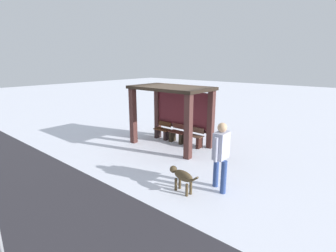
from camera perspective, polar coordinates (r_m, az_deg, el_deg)
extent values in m
plane|color=silver|center=(9.79, 0.62, -4.33)|extent=(60.00, 60.00, 0.00)
cube|color=#452622|center=(9.89, -7.95, 2.23)|extent=(0.21, 0.21, 2.16)
cube|color=#452622|center=(8.16, 4.64, -0.29)|extent=(0.21, 0.21, 2.16)
cube|color=#452622|center=(10.87, -2.38, 3.47)|extent=(0.21, 0.21, 2.16)
cube|color=#452622|center=(9.33, 9.74, 1.42)|extent=(0.21, 0.21, 2.16)
cube|color=black|center=(9.31, 0.65, 8.70)|extent=(2.99, 1.76, 0.11)
cube|color=maroon|center=(9.99, 3.24, 3.95)|extent=(2.44, 0.08, 1.40)
cube|color=#452622|center=(10.14, 3.11, -0.30)|extent=(2.44, 0.06, 0.08)
cube|color=#4D2A15|center=(10.47, -1.33, -0.75)|extent=(0.70, 0.37, 0.04)
cube|color=#4D2A15|center=(10.53, -0.74, 0.48)|extent=(0.67, 0.04, 0.20)
cube|color=black|center=(10.37, -0.28, -2.13)|extent=(0.12, 0.31, 0.39)
cube|color=black|center=(10.68, -2.33, -1.63)|extent=(0.12, 0.31, 0.39)
cube|color=#582A21|center=(9.96, 2.13, -1.35)|extent=(0.70, 0.37, 0.03)
cube|color=#582A21|center=(10.04, 2.72, -0.08)|extent=(0.67, 0.04, 0.20)
cube|color=black|center=(9.88, 3.26, -2.87)|extent=(0.12, 0.31, 0.42)
cube|color=black|center=(10.18, 1.01, -2.34)|extent=(0.12, 0.31, 0.42)
cube|color=brown|center=(9.52, 5.93, -2.22)|extent=(0.70, 0.35, 0.03)
cube|color=brown|center=(9.58, 6.48, -0.90)|extent=(0.67, 0.04, 0.20)
cube|color=black|center=(9.45, 7.15, -3.80)|extent=(0.12, 0.29, 0.42)
cube|color=black|center=(9.72, 4.68, -3.22)|extent=(0.12, 0.29, 0.42)
cube|color=#A9ABC1|center=(6.22, 12.05, -4.34)|extent=(0.28, 0.46, 0.67)
sphere|color=tan|center=(6.09, 12.27, -0.34)|extent=(0.23, 0.23, 0.23)
cylinder|color=navy|center=(6.64, 10.87, -10.07)|extent=(0.14, 0.14, 0.85)
cylinder|color=navy|center=(6.36, 12.55, -11.32)|extent=(0.14, 0.14, 0.85)
cylinder|color=#A9ABC1|center=(6.47, 13.12, -3.99)|extent=(0.09, 0.09, 0.60)
cylinder|color=#A9ABC1|center=(6.00, 10.85, -5.34)|extent=(0.09, 0.09, 0.60)
ellipsoid|color=#4C3D26|center=(6.25, 3.53, -11.27)|extent=(0.62, 0.31, 0.25)
sphere|color=#4C3D26|center=(6.47, 1.25, -9.84)|extent=(0.19, 0.19, 0.19)
cylinder|color=#4C3D26|center=(6.02, 5.99, -12.01)|extent=(0.25, 0.09, 0.21)
cylinder|color=#4C3D26|center=(6.54, 2.72, -12.79)|extent=(0.07, 0.07, 0.32)
cylinder|color=#4C3D26|center=(6.46, 1.81, -13.17)|extent=(0.07, 0.07, 0.32)
cylinder|color=#4C3D26|center=(6.31, 5.20, -13.95)|extent=(0.07, 0.07, 0.32)
cylinder|color=#4C3D26|center=(6.22, 4.30, -14.37)|extent=(0.07, 0.07, 0.32)
cube|color=#2E2B31|center=(6.81, -33.69, -15.72)|extent=(36.00, 4.45, 0.01)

